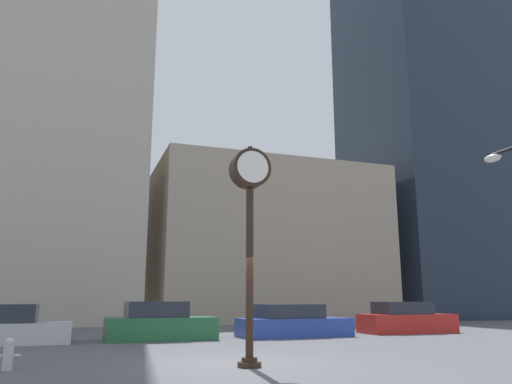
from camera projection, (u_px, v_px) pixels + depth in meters
name	position (u px, v px, depth m)	size (l,w,h in m)	color
ground_plane	(240.00, 364.00, 11.96)	(200.00, 200.00, 0.00)	#515156
building_tall_tower	(52.00, 69.00, 35.66)	(12.97, 12.00, 35.29)	#ADA393
building_storefront_row	(261.00, 246.00, 38.28)	(16.52, 12.00, 11.14)	gray
building_glass_modern	(427.00, 136.00, 45.82)	(12.53, 12.00, 32.48)	#1E2838
street_clock	(250.00, 204.00, 12.17)	(0.97, 0.55, 5.29)	black
car_silver	(3.00, 328.00, 17.26)	(4.34, 1.93, 1.35)	#BCBCC1
car_green	(160.00, 324.00, 19.08)	(4.15, 1.95, 1.44)	#236038
car_blue	(293.00, 323.00, 20.73)	(4.73, 2.17, 1.32)	#28429E
car_red	(406.00, 320.00, 23.16)	(4.38, 1.97, 1.41)	red
fire_hydrant_near	(8.00, 354.00, 10.91)	(0.50, 0.22, 0.70)	#B7B7BC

